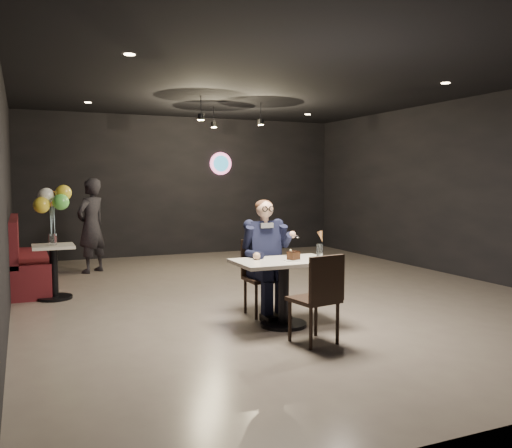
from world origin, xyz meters
name	(u,v)px	position (x,y,z in m)	size (l,w,h in m)	color
floor	(273,292)	(0.00, 0.00, 0.00)	(9.00, 9.00, 0.00)	slate
wall_sign	(221,164)	(0.80, 4.47, 2.00)	(0.50, 0.06, 0.50)	pink
pendant_lights	(225,109)	(0.00, 2.00, 2.88)	(1.40, 1.20, 0.36)	black
main_table	(284,293)	(-0.66, -1.68, 0.38)	(1.10, 0.70, 0.75)	silver
chair_far	(264,277)	(-0.66, -1.13, 0.46)	(0.42, 0.46, 0.92)	black
chair_near	(314,298)	(-0.66, -2.36, 0.46)	(0.42, 0.46, 0.92)	black
seated_man	(264,256)	(-0.66, -1.13, 0.72)	(0.60, 0.80, 1.44)	black
dessert_plate	(292,260)	(-0.60, -1.76, 0.76)	(0.20, 0.20, 0.01)	white
cake_slice	(294,256)	(-0.58, -1.76, 0.80)	(0.12, 0.10, 0.08)	black
mint_leaf	(294,253)	(-0.59, -1.79, 0.84)	(0.06, 0.04, 0.01)	#2E8E3E
sundae_glass	(320,251)	(-0.23, -1.72, 0.83)	(0.07, 0.07, 0.16)	silver
wafer_cone	(321,237)	(-0.21, -1.72, 0.99)	(0.06, 0.06, 0.13)	#B7834B
booth_bench	(29,252)	(-3.25, 1.82, 0.54)	(0.54, 2.15, 1.08)	#430E10
side_table	(54,274)	(-2.95, 0.82, 0.34)	(0.55, 0.55, 0.68)	silver
balloon_vase	(53,239)	(-2.95, 0.82, 0.83)	(0.11, 0.11, 0.16)	silver
balloon_bunch	(52,210)	(-2.95, 0.82, 1.23)	(0.40, 0.40, 0.66)	yellow
passerby	(91,226)	(-2.21, 2.84, 0.83)	(0.61, 0.40, 1.67)	black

